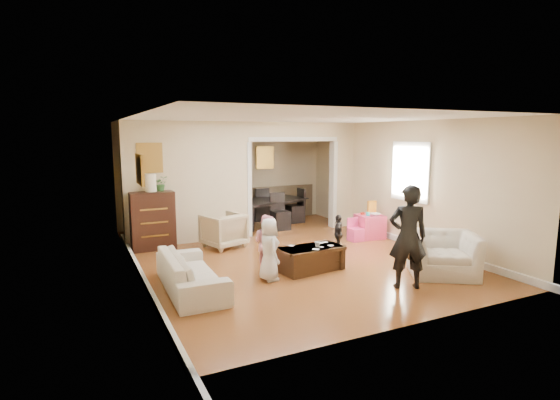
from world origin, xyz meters
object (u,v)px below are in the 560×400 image
coffee_table (311,258)px  sofa (191,272)px  coffee_cup (317,244)px  child_kneel_b (266,243)px  armchair_front (442,254)px  dresser (152,220)px  play_table (370,226)px  cyan_cup (368,214)px  adult_person (408,237)px  dining_table (270,212)px  child_toddler (338,234)px  armchair_back (223,230)px  child_kneel_a (269,249)px  table_lamp (151,183)px

coffee_table → sofa: bearing=-178.5°
sofa → coffee_cup: bearing=-88.4°
coffee_cup → child_kneel_b: child_kneel_b is taller
coffee_table → child_kneel_b: (-0.70, 0.30, 0.28)m
armchair_front → coffee_table: bearing=-179.6°
dresser → play_table: (4.58, -1.15, -0.33)m
play_table → cyan_cup: size_ratio=6.82×
coffee_table → adult_person: bearing=-57.2°
sofa → dining_table: bearing=-36.7°
adult_person → child_kneel_b: size_ratio=1.62×
play_table → dresser: bearing=165.9°
armchair_front → child_toddler: (-0.81, 1.90, 0.03)m
sofa → armchair_back: 2.53m
armchair_front → child_toddler: size_ratio=1.42×
child_kneel_a → armchair_front: bearing=-108.0°
sofa → dresser: dresser is taller
sofa → adult_person: size_ratio=1.19×
child_kneel_b → child_toddler: bearing=-103.4°
coffee_table → cyan_cup: (2.28, 1.44, 0.36)m
armchair_back → play_table: size_ratio=1.42×
armchair_front → coffee_cup: armchair_front is taller
coffee_cup → child_kneel_a: 0.96m
armchair_front → dining_table: armchair_front is taller
play_table → child_kneel_b: (-3.08, -1.19, 0.23)m
coffee_cup → sofa: bearing=-179.9°
dining_table → child_kneel_a: (-1.78, -3.94, 0.17)m
coffee_table → coffee_cup: size_ratio=11.23×
child_kneel_b → play_table: bearing=-96.8°
coffee_cup → dining_table: dining_table is taller
sofa → armchair_back: size_ratio=2.44×
adult_person → coffee_table: bearing=-31.8°
cyan_cup → child_kneel_b: child_kneel_b is taller
coffee_table → armchair_front: bearing=-31.6°
child_kneel_a → child_kneel_b: child_kneel_a is taller
child_kneel_b → child_toddler: 1.81m
child_toddler → cyan_cup: bearing=161.4°
armchair_back → play_table: 3.30m
coffee_table → child_kneel_b: child_kneel_b is taller
dresser → adult_person: bearing=-52.4°
dresser → child_toddler: size_ratio=1.54×
dining_table → child_kneel_b: 3.86m
play_table → adult_person: adult_person is taller
armchair_back → child_toddler: bearing=126.3°
armchair_back → cyan_cup: 3.22m
play_table → cyan_cup: bearing=-153.4°
coffee_cup → child_kneel_a: size_ratio=0.10×
armchair_front → table_lamp: table_lamp is taller
armchair_front → adult_person: adult_person is taller
coffee_cup → child_kneel_a: (-0.95, -0.10, 0.05)m
armchair_back → dining_table: size_ratio=0.41×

